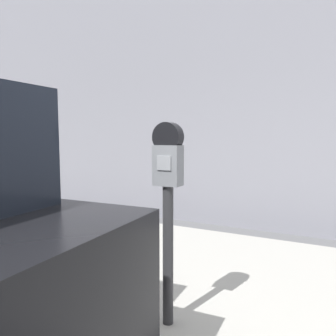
# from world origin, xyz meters

# --- Properties ---
(sidewalk) EXTENTS (24.00, 2.80, 0.12)m
(sidewalk) POSITION_xyz_m (0.00, 2.20, 0.06)
(sidewalk) COLOR #ADAAA3
(sidewalk) RESTS_ON ground_plane
(building_facade) EXTENTS (24.00, 0.30, 5.35)m
(building_facade) POSITION_xyz_m (0.00, 4.50, 2.67)
(building_facade) COLOR gray
(building_facade) RESTS_ON ground_plane
(parking_meter) EXTENTS (0.21, 0.12, 1.47)m
(parking_meter) POSITION_xyz_m (0.59, 1.20, 1.09)
(parking_meter) COLOR #2D2D30
(parking_meter) RESTS_ON sidewalk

